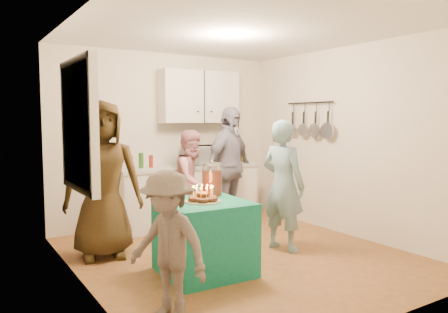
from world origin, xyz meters
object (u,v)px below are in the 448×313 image
party_table (205,237)px  woman_back_right (229,167)px  woman_back_left (103,179)px  woman_back_center (193,181)px  child_near_left (168,245)px  microwave (201,155)px  counter (188,196)px  man_birthday (283,185)px  punch_jar (212,180)px

party_table → woman_back_right: size_ratio=0.47×
woman_back_left → woman_back_center: woman_back_left is taller
woman_back_left → child_near_left: size_ratio=1.52×
microwave → child_near_left: (-1.83, -2.71, -0.45)m
microwave → woman_back_left: woman_back_left is taller
woman_back_left → party_table: bearing=-43.9°
microwave → woman_back_left: 2.01m
counter → microwave: microwave is taller
counter → man_birthday: man_birthday is taller
counter → child_near_left: 3.15m
punch_jar → woman_back_right: 1.65m
counter → man_birthday: bearing=-77.9°
party_table → woman_back_right: 2.08m
punch_jar → man_birthday: man_birthday is taller
microwave → man_birthday: (0.15, -1.78, -0.25)m
counter → woman_back_left: woman_back_left is taller
party_table → woman_back_center: 1.80m
microwave → man_birthday: man_birthday is taller
punch_jar → woman_back_left: (-0.97, 0.83, -0.02)m
microwave → punch_jar: bearing=-112.9°
woman_back_center → child_near_left: 2.78m
party_table → man_birthday: 1.31m
punch_jar → woman_back_center: bearing=70.2°
counter → party_table: counter is taller
counter → child_near_left: child_near_left is taller
woman_back_left → woman_back_right: bearing=24.7°
woman_back_center → woman_back_right: woman_back_right is taller
counter → woman_back_center: woman_back_center is taller
counter → woman_back_left: 1.86m
punch_jar → woman_back_center: size_ratio=0.23×
microwave → child_near_left: 3.30m
woman_back_left → woman_back_right: 2.08m
woman_back_left → child_near_left: (-0.03, -1.83, -0.31)m
punch_jar → man_birthday: size_ratio=0.21×
woman_back_left → woman_back_right: size_ratio=1.02×
woman_back_right → woman_back_center: bearing=149.2°
microwave → woman_back_right: bearing=-59.9°
punch_jar → party_table: bearing=-133.3°
microwave → punch_jar: 1.91m
party_table → woman_back_center: bearing=65.5°
party_table → child_near_left: (-0.76, -0.73, 0.22)m
punch_jar → man_birthday: bearing=-3.8°
counter → woman_back_left: bearing=-150.5°
woman_back_right → counter: bearing=112.8°
party_table → woman_back_right: (1.31, 1.53, 0.52)m
man_birthday → woman_back_center: (-0.49, 1.41, -0.07)m
woman_back_center → woman_back_right: bearing=-30.5°
microwave → woman_back_center: bearing=-129.4°
woman_back_center → woman_back_right: (0.57, -0.08, 0.17)m
party_table → woman_back_center: size_ratio=0.59×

